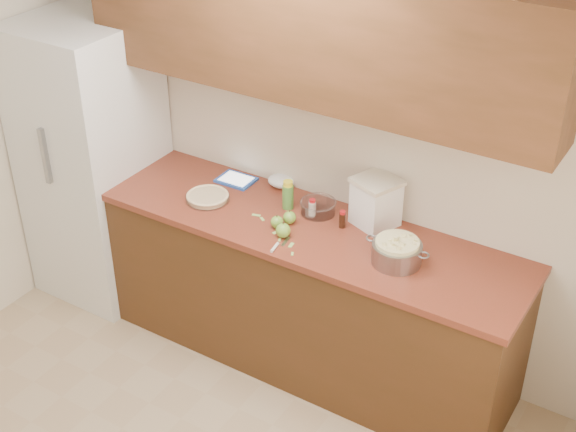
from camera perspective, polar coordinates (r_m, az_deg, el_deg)
The scene contains 23 objects.
room_shell at distance 3.21m, azimuth -13.62°, elevation -6.57°, with size 3.60×3.60×3.60m.
counter_run at distance 4.62m, azimuth 0.37°, elevation -5.21°, with size 2.64×0.68×0.92m.
upper_cabinets at distance 4.04m, azimuth 1.62°, elevation 13.10°, with size 2.60×0.34×0.70m, color brown.
fridge at distance 5.15m, azimuth -13.64°, elevation 3.78°, with size 0.70×0.70×1.80m, color silver.
pie at distance 4.57m, azimuth -5.74°, elevation 1.34°, with size 0.25×0.25×0.04m.
colander at distance 4.04m, azimuth 7.74°, elevation -2.55°, with size 0.34×0.25×0.13m.
flour_canister at distance 4.30m, azimuth 6.27°, elevation 1.03°, with size 0.29×0.29×0.27m.
tablet at distance 4.75m, azimuth -3.71°, elevation 2.58°, with size 0.22×0.17×0.02m.
paring_knife at distance 4.14m, azimuth -0.83°, elevation -2.18°, with size 0.04×0.18×0.02m.
lemon_bottle at distance 4.44m, azimuth -0.00°, elevation 1.50°, with size 0.06×0.06×0.17m.
cinnamon_shaker at distance 4.40m, azimuth 1.73°, elevation 0.61°, with size 0.04×0.04×0.10m.
vanilla_bottle at distance 4.30m, azimuth 3.89°, elevation -0.24°, with size 0.04×0.04×0.10m.
mixing_bowl at distance 4.42m, azimuth 2.15°, elevation 0.68°, with size 0.20×0.20×0.08m.
paper_towel at distance 4.68m, azimuth -0.48°, elevation 2.50°, with size 0.16×0.13×0.07m, color white.
apple_left at distance 4.29m, azimuth -0.79°, elevation -0.44°, with size 0.07×0.07×0.08m.
apple_center at distance 4.33m, azimuth 0.11°, elevation -0.10°, with size 0.07×0.07×0.08m.
apple_front at distance 4.21m, azimuth -0.35°, elevation -1.03°, with size 0.08×0.08×0.09m.
peel_a at distance 4.38m, azimuth -1.84°, elevation -0.22°, with size 0.04×0.02×0.00m, color #9CC660.
peel_b at distance 4.16m, azimuth 0.22°, elevation -2.09°, with size 0.05×0.02×0.00m, color #9CC660.
peel_c at distance 4.10m, azimuth 0.30°, elevation -2.70°, with size 0.03×0.01×0.00m, color #9CC660.
peel_d at distance 4.21m, azimuth -0.60°, elevation -1.69°, with size 0.03×0.01×0.00m, color #9CC660.
peel_e at distance 4.27m, azimuth -0.79°, elevation -1.15°, with size 0.05×0.02×0.00m, color #9CC660.
peel_f at distance 4.42m, azimuth -2.27°, elevation 0.06°, with size 0.05×0.02×0.00m, color #9CC660.
Camera 1 is at (1.93, -1.67, 3.25)m, focal length 50.00 mm.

